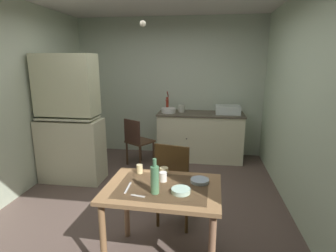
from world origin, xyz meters
The scene contains 22 objects.
ground_plane centered at (0.00, 0.00, 0.00)m, with size 5.21×5.21×0.00m, color brown.
wall_back centered at (0.00, 2.15, 1.34)m, with size 3.74×0.10×2.67m, color beige.
wall_left centered at (-1.87, 0.00, 1.34)m, with size 0.10×4.31×2.67m, color beige.
wall_right centered at (1.87, 0.00, 1.34)m, with size 0.10×4.31×2.67m, color beige.
hutch_cabinet centered at (-1.32, 0.54, 0.91)m, with size 0.96×0.46×1.95m.
counter_cabinet centered at (0.64, 1.78, 0.45)m, with size 1.60×0.64×0.90m.
sink_basin centered at (1.13, 1.78, 0.98)m, with size 0.44×0.34×0.15m.
hand_pump centered at (0.00, 1.83, 1.07)m, with size 0.05×0.27×0.39m.
mixing_bowl_counter centered at (0.04, 1.73, 0.94)m, with size 0.27×0.27×0.09m, color white.
stoneware_crock centered at (0.28, 1.83, 0.97)m, with size 0.12×0.12×0.14m, color beige.
dining_table centered at (0.38, -1.05, 0.65)m, with size 1.04×0.76×0.76m.
chair_far_side centered at (0.42, -0.46, 0.52)m, with size 0.48×0.48×0.99m.
chair_by_counter centered at (-0.46, 1.27, 0.47)m, with size 0.55×0.55×0.86m.
serving_bowl_wide centered at (0.55, -1.13, 0.78)m, with size 0.16×0.16×0.04m, color #ADD1C1.
soup_bowl_small centered at (0.70, -0.91, 0.78)m, with size 0.17×0.17×0.03m, color #9EB2C6.
teacup_mint centered at (0.11, -0.78, 0.81)m, with size 0.06×0.06×0.09m, color beige.
mug_tall centered at (0.34, -0.75, 0.79)m, with size 0.09×0.09×0.06m, color beige.
mug_dark centered at (0.37, -0.93, 0.81)m, with size 0.07×0.07×0.09m, color white.
glass_bottle centered at (0.33, -1.17, 0.89)m, with size 0.07×0.07×0.31m.
table_knife centered at (0.08, -1.11, 0.77)m, with size 0.21×0.02×0.01m, color silver.
teaspoon_near_bowl centered at (0.21, -1.24, 0.77)m, with size 0.12×0.02×0.01m, color beige.
pendant_bulb centered at (-0.07, 0.25, 2.30)m, with size 0.08×0.08×0.08m, color #F9EFCC.
Camera 1 is at (0.74, -3.21, 1.85)m, focal length 28.83 mm.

